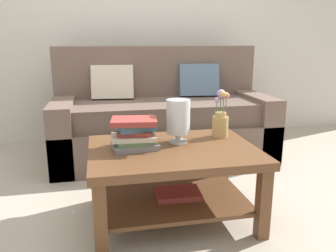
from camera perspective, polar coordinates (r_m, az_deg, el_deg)
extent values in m
plane|color=#ADA393|center=(2.59, -0.20, -11.17)|extent=(10.00, 10.00, 0.00)
cube|color=beige|center=(3.98, -5.23, 17.57)|extent=(6.40, 0.12, 2.70)
cube|color=brown|center=(3.30, -0.77, -2.23)|extent=(2.04, 0.90, 0.36)
cube|color=brown|center=(3.20, -0.69, 2.44)|extent=(1.80, 0.74, 0.20)
cube|color=brown|center=(3.53, -1.90, 7.65)|extent=(2.04, 0.20, 0.70)
cube|color=brown|center=(3.22, -17.08, -1.03)|extent=(0.20, 0.90, 0.60)
cube|color=brown|center=(3.55, 13.98, 0.55)|extent=(0.20, 0.90, 0.60)
cube|color=beige|center=(3.34, -9.34, 7.27)|extent=(0.42, 0.22, 0.34)
cube|color=slate|center=(3.49, 5.19, 7.68)|extent=(0.41, 0.22, 0.34)
cube|color=brown|center=(2.08, 0.85, -4.33)|extent=(1.02, 0.76, 0.05)
cube|color=brown|center=(1.84, -11.32, -15.40)|extent=(0.07, 0.07, 0.42)
cube|color=brown|center=(2.04, 15.78, -12.53)|extent=(0.07, 0.07, 0.42)
cube|color=brown|center=(2.42, -11.54, -7.88)|extent=(0.07, 0.07, 0.42)
cube|color=brown|center=(2.58, 9.17, -6.38)|extent=(0.07, 0.07, 0.42)
cube|color=brown|center=(2.20, 0.82, -12.00)|extent=(0.90, 0.64, 0.02)
cube|color=#993833|center=(2.19, 1.68, -11.35)|extent=(0.29, 0.22, 0.03)
cube|color=slate|center=(2.07, -5.64, -3.33)|extent=(0.29, 0.23, 0.03)
cube|color=#51704C|center=(2.07, -5.86, -2.44)|extent=(0.22, 0.23, 0.02)
cube|color=beige|center=(2.05, -5.86, -1.90)|extent=(0.27, 0.19, 0.03)
cube|color=#993833|center=(2.06, -5.62, -1.01)|extent=(0.23, 0.20, 0.03)
cube|color=#3D6075|center=(2.05, -5.40, -0.11)|extent=(0.24, 0.20, 0.04)
cube|color=#993833|center=(2.03, -5.75, 0.80)|extent=(0.29, 0.23, 0.03)
cylinder|color=silver|center=(2.17, 1.71, -2.63)|extent=(0.11, 0.11, 0.02)
cylinder|color=silver|center=(2.17, 1.72, -1.79)|extent=(0.04, 0.04, 0.05)
cylinder|color=silver|center=(2.13, 1.74, 1.64)|extent=(0.15, 0.15, 0.21)
sphere|color=#993833|center=(2.14, 1.14, 0.15)|extent=(0.04, 0.04, 0.04)
sphere|color=#51704C|center=(2.16, 2.25, 0.31)|extent=(0.05, 0.05, 0.05)
cylinder|color=tan|center=(2.32, 8.79, -0.10)|extent=(0.11, 0.11, 0.14)
cylinder|color=tan|center=(2.30, 8.87, 1.96)|extent=(0.08, 0.08, 0.03)
cylinder|color=#426638|center=(2.30, 9.76, 3.55)|extent=(0.01, 0.01, 0.10)
sphere|color=#C66B7A|center=(2.29, 9.82, 5.08)|extent=(0.05, 0.05, 0.05)
cylinder|color=#426638|center=(2.31, 8.88, 3.73)|extent=(0.01, 0.01, 0.11)
sphere|color=#B28CB7|center=(2.30, 8.95, 5.44)|extent=(0.06, 0.06, 0.06)
cylinder|color=#426638|center=(2.28, 8.23, 3.19)|extent=(0.01, 0.01, 0.07)
sphere|color=#B28CB7|center=(2.28, 8.28, 4.35)|extent=(0.04, 0.04, 0.04)
cylinder|color=#426638|center=(2.26, 9.31, 3.59)|extent=(0.01, 0.01, 0.11)
sphere|color=gold|center=(2.25, 9.38, 5.31)|extent=(0.04, 0.04, 0.04)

